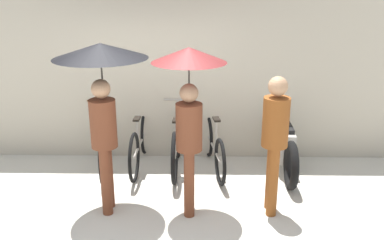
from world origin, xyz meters
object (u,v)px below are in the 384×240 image
at_px(parked_bicycle_2, 176,145).
at_px(pedestrian_leading, 101,78).
at_px(parked_bicycle_1, 140,143).
at_px(pedestrian_trailing, 275,135).
at_px(pedestrian_center, 189,90).
at_px(motorcycle, 283,144).
at_px(parked_bicycle_3, 214,147).
at_px(parked_bicycle_0, 102,145).

bearing_deg(parked_bicycle_2, pedestrian_leading, 145.45).
height_order(parked_bicycle_1, pedestrian_trailing, pedestrian_trailing).
distance_m(parked_bicycle_1, pedestrian_center, 1.96).
bearing_deg(pedestrian_trailing, pedestrian_center, -179.83).
height_order(pedestrian_leading, motorcycle, pedestrian_leading).
distance_m(parked_bicycle_1, parked_bicycle_3, 1.15).
distance_m(parked_bicycle_2, motorcycle, 1.66).
relative_size(parked_bicycle_0, parked_bicycle_1, 0.95).
bearing_deg(parked_bicycle_3, motorcycle, -95.04).
bearing_deg(pedestrian_trailing, parked_bicycle_2, 137.66).
distance_m(parked_bicycle_0, pedestrian_center, 2.21).
height_order(parked_bicycle_0, motorcycle, parked_bicycle_0).
height_order(parked_bicycle_1, pedestrian_center, pedestrian_center).
height_order(parked_bicycle_3, pedestrian_leading, pedestrian_leading).
distance_m(parked_bicycle_3, pedestrian_center, 1.77).
relative_size(parked_bicycle_2, pedestrian_center, 0.83).
bearing_deg(pedestrian_leading, parked_bicycle_0, 102.70).
height_order(parked_bicycle_2, pedestrian_trailing, pedestrian_trailing).
height_order(parked_bicycle_2, parked_bicycle_3, parked_bicycle_3).
height_order(pedestrian_leading, pedestrian_trailing, pedestrian_leading).
height_order(parked_bicycle_0, parked_bicycle_3, parked_bicycle_3).
xyz_separation_m(pedestrian_leading, motorcycle, (2.47, 1.25, -1.32)).
distance_m(pedestrian_leading, pedestrian_center, 1.05).
distance_m(pedestrian_trailing, motorcycle, 1.54).
height_order(pedestrian_leading, pedestrian_center, pedestrian_leading).
bearing_deg(parked_bicycle_3, parked_bicycle_0, 81.88).
bearing_deg(pedestrian_leading, motorcycle, 23.66).
height_order(parked_bicycle_0, parked_bicycle_1, parked_bicycle_1).
relative_size(pedestrian_center, motorcycle, 1.00).
relative_size(parked_bicycle_0, parked_bicycle_2, 1.00).
relative_size(parked_bicycle_1, pedestrian_center, 0.87).
height_order(parked_bicycle_1, pedestrian_leading, pedestrian_leading).
bearing_deg(pedestrian_center, parked_bicycle_3, 73.12).
distance_m(parked_bicycle_2, pedestrian_trailing, 1.90).
bearing_deg(parked_bicycle_0, pedestrian_leading, -174.37).
relative_size(parked_bicycle_0, motorcycle, 0.82).
xyz_separation_m(parked_bicycle_1, motorcycle, (2.23, -0.03, 0.01)).
bearing_deg(parked_bicycle_0, motorcycle, -99.05).
bearing_deg(parked_bicycle_3, pedestrian_trailing, -159.99).
relative_size(parked_bicycle_1, parked_bicycle_2, 1.05).
bearing_deg(parked_bicycle_2, parked_bicycle_0, 89.22).
height_order(parked_bicycle_3, motorcycle, parked_bicycle_3).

